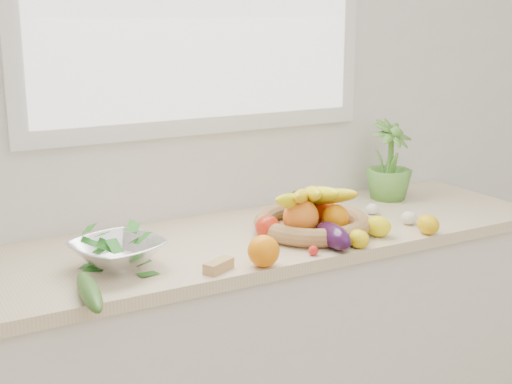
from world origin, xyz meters
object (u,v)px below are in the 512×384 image
potted_herb (389,162)px  colander_with_spinach (117,247)px  apple (268,228)px  fruit_basket (311,217)px  eggplant (333,236)px  cucumber (89,291)px

potted_herb → colander_with_spinach: size_ratio=1.01×
apple → colander_with_spinach: 0.51m
apple → fruit_basket: 0.17m
fruit_basket → apple: bearing=179.0°
eggplant → cucumber: (-0.79, -0.04, -0.01)m
eggplant → potted_herb: size_ratio=0.59×
potted_herb → fruit_basket: (-0.51, -0.22, -0.09)m
apple → fruit_basket: bearing=-1.0°
apple → eggplant: 0.22m
eggplant → potted_herb: (0.54, 0.38, 0.11)m
potted_herb → colander_with_spinach: bearing=-168.9°
apple → eggplant: (0.14, -0.17, -0.00)m
fruit_basket → colander_with_spinach: bearing=-179.0°
fruit_basket → colander_with_spinach: 0.67m
eggplant → colander_with_spinach: (-0.65, 0.15, 0.03)m
eggplant → colander_with_spinach: 0.66m
cucumber → eggplant: bearing=3.0°
apple → potted_herb: 0.72m
apple → colander_with_spinach: (-0.51, -0.02, 0.02)m
eggplant → fruit_basket: 0.17m
eggplant → fruit_basket: (0.03, 0.16, 0.02)m
cucumber → potted_herb: 1.39m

